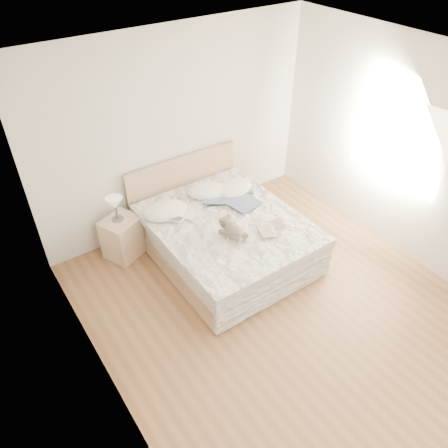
# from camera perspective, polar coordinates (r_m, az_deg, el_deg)

# --- Properties ---
(floor) EXTENTS (4.00, 4.50, 0.00)m
(floor) POSITION_cam_1_polar(r_m,az_deg,el_deg) (5.23, 7.51, -10.88)
(floor) COLOR brown
(floor) RESTS_ON ground
(ceiling) EXTENTS (4.00, 4.50, 0.00)m
(ceiling) POSITION_cam_1_polar(r_m,az_deg,el_deg) (3.69, 11.04, 18.11)
(ceiling) COLOR white
(ceiling) RESTS_ON ground
(wall_back) EXTENTS (4.00, 0.02, 2.70)m
(wall_back) POSITION_cam_1_polar(r_m,az_deg,el_deg) (5.89, -6.11, 11.87)
(wall_back) COLOR beige
(wall_back) RESTS_ON ground
(wall_left) EXTENTS (0.02, 4.50, 2.70)m
(wall_left) POSITION_cam_1_polar(r_m,az_deg,el_deg) (3.56, -16.10, -10.04)
(wall_left) COLOR beige
(wall_left) RESTS_ON ground
(wall_right) EXTENTS (0.02, 4.50, 2.70)m
(wall_right) POSITION_cam_1_polar(r_m,az_deg,el_deg) (5.72, 24.11, 7.83)
(wall_right) COLOR beige
(wall_right) RESTS_ON ground
(window) EXTENTS (0.02, 1.30, 1.10)m
(window) POSITION_cam_1_polar(r_m,az_deg,el_deg) (5.80, 21.93, 9.98)
(window) COLOR white
(window) RESTS_ON wall_right
(bed) EXTENTS (1.72, 2.14, 1.00)m
(bed) POSITION_cam_1_polar(r_m,az_deg,el_deg) (5.68, -0.09, -1.47)
(bed) COLOR tan
(bed) RESTS_ON floor
(nightstand) EXTENTS (0.57, 0.54, 0.56)m
(nightstand) POSITION_cam_1_polar(r_m,az_deg,el_deg) (5.84, -13.07, -1.69)
(nightstand) COLOR tan
(nightstand) RESTS_ON floor
(table_lamp) EXTENTS (0.23, 0.23, 0.33)m
(table_lamp) POSITION_cam_1_polar(r_m,az_deg,el_deg) (5.55, -14.05, 2.51)
(table_lamp) COLOR #514B46
(table_lamp) RESTS_ON nightstand
(pillow_left) EXTENTS (0.63, 0.49, 0.17)m
(pillow_left) POSITION_cam_1_polar(r_m,az_deg,el_deg) (5.59, -7.68, 1.72)
(pillow_left) COLOR white
(pillow_left) RESTS_ON bed
(pillow_middle) EXTENTS (0.67, 0.59, 0.17)m
(pillow_middle) POSITION_cam_1_polar(r_m,az_deg,el_deg) (5.92, -2.10, 4.35)
(pillow_middle) COLOR white
(pillow_middle) RESTS_ON bed
(pillow_right) EXTENTS (0.65, 0.52, 0.17)m
(pillow_right) POSITION_cam_1_polar(r_m,az_deg,el_deg) (5.99, 1.39, 4.77)
(pillow_right) COLOR white
(pillow_right) RESTS_ON bed
(blouse) EXTENTS (0.66, 0.69, 0.02)m
(blouse) POSITION_cam_1_polar(r_m,az_deg,el_deg) (5.77, 1.93, 3.19)
(blouse) COLOR #415172
(blouse) RESTS_ON bed
(photo_book) EXTENTS (0.38, 0.36, 0.02)m
(photo_book) POSITION_cam_1_polar(r_m,az_deg,el_deg) (5.48, -5.70, 0.91)
(photo_book) COLOR white
(photo_book) RESTS_ON bed
(childrens_book) EXTENTS (0.43, 0.35, 0.02)m
(childrens_book) POSITION_cam_1_polar(r_m,az_deg,el_deg) (5.31, 6.33, -0.54)
(childrens_book) COLOR #F3EAC0
(childrens_book) RESTS_ON bed
(teddy_bear) EXTENTS (0.29, 0.38, 0.18)m
(teddy_bear) POSITION_cam_1_polar(r_m,az_deg,el_deg) (5.14, 1.30, -1.43)
(teddy_bear) COLOR #67594E
(teddy_bear) RESTS_ON bed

